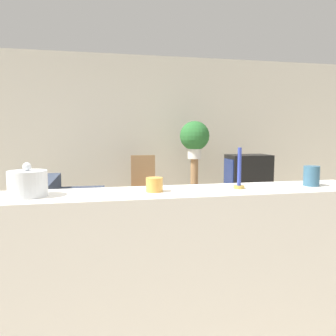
# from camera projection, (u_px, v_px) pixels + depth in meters

# --- Properties ---
(ground_plane) EXTENTS (14.00, 14.00, 0.00)m
(ground_plane) POSITION_uv_depth(u_px,v_px,m) (160.00, 302.00, 2.61)
(ground_plane) COLOR tan
(wall_back) EXTENTS (9.00, 0.06, 2.70)m
(wall_back) POSITION_uv_depth(u_px,v_px,m) (124.00, 133.00, 5.80)
(wall_back) COLOR beige
(wall_back) RESTS_ON ground_plane
(couch) EXTENTS (0.82, 1.93, 0.77)m
(couch) POSITION_uv_depth(u_px,v_px,m) (68.00, 223.00, 3.91)
(couch) COLOR #384256
(couch) RESTS_ON ground_plane
(tv_stand) EXTENTS (0.94, 0.48, 0.46)m
(tv_stand) POSITION_uv_depth(u_px,v_px,m) (247.00, 205.00, 5.11)
(tv_stand) COLOR #9E754C
(tv_stand) RESTS_ON ground_plane
(television) EXTENTS (0.64, 0.43, 0.55)m
(television) POSITION_uv_depth(u_px,v_px,m) (248.00, 173.00, 5.05)
(television) COLOR black
(television) RESTS_ON tv_stand
(wooden_chair) EXTENTS (0.44, 0.44, 0.99)m
(wooden_chair) POSITION_uv_depth(u_px,v_px,m) (144.00, 183.00, 5.26)
(wooden_chair) COLOR #9E754C
(wooden_chair) RESTS_ON ground_plane
(plant_stand) EXTENTS (0.13, 0.13, 0.93)m
(plant_stand) POSITION_uv_depth(u_px,v_px,m) (194.00, 186.00, 5.43)
(plant_stand) COLOR #9E754C
(plant_stand) RESTS_ON ground_plane
(potted_plant) EXTENTS (0.48, 0.48, 0.62)m
(potted_plant) POSITION_uv_depth(u_px,v_px,m) (195.00, 137.00, 5.34)
(potted_plant) COLOR white
(potted_plant) RESTS_ON plant_stand
(foreground_counter) EXTENTS (2.55, 0.44, 0.99)m
(foreground_counter) POSITION_uv_depth(u_px,v_px,m) (175.00, 269.00, 2.05)
(foreground_counter) COLOR white
(foreground_counter) RESTS_ON ground_plane
(decorative_bowl) EXTENTS (0.21, 0.21, 0.19)m
(decorative_bowl) POSITION_uv_depth(u_px,v_px,m) (28.00, 183.00, 1.81)
(decorative_bowl) COLOR silver
(decorative_bowl) RESTS_ON foreground_counter
(candle_jar) EXTENTS (0.10, 0.10, 0.09)m
(candle_jar) POSITION_uv_depth(u_px,v_px,m) (154.00, 185.00, 1.96)
(candle_jar) COLOR gold
(candle_jar) RESTS_ON foreground_counter
(candlestick) EXTENTS (0.07, 0.07, 0.26)m
(candlestick) POSITION_uv_depth(u_px,v_px,m) (239.00, 175.00, 2.07)
(candlestick) COLOR #B7933D
(candlestick) RESTS_ON foreground_counter
(coffee_tin) EXTENTS (0.10, 0.10, 0.13)m
(coffee_tin) POSITION_uv_depth(u_px,v_px,m) (311.00, 176.00, 2.18)
(coffee_tin) COLOR #335B75
(coffee_tin) RESTS_ON foreground_counter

